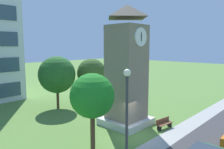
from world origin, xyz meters
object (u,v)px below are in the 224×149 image
park_bench (164,123)px  tree_near_tower (57,75)px  tree_by_building (92,96)px  street_lamp (127,115)px  tree_streetside (92,73)px  clock_tower (126,73)px

park_bench → tree_near_tower: tree_near_tower is taller
park_bench → tree_by_building: 7.77m
tree_by_building → tree_near_tower: tree_near_tower is taller
street_lamp → tree_streetside: bearing=55.0°
park_bench → tree_near_tower: 12.86m
tree_streetside → clock_tower: bearing=-107.4°
clock_tower → tree_by_building: clock_tower is taller
tree_streetside → tree_by_building: bearing=-131.1°
tree_by_building → tree_streetside: tree_streetside is taller
tree_by_building → tree_near_tower: (3.92, 10.44, 0.12)m
tree_streetside → street_lamp: bearing=-125.0°
street_lamp → tree_near_tower: 15.51m
street_lamp → tree_by_building: size_ratio=1.13×
clock_tower → park_bench: clock_tower is taller
street_lamp → tree_near_tower: (5.31, 14.58, 0.18)m
clock_tower → tree_streetside: 7.74m
park_bench → street_lamp: street_lamp is taller
clock_tower → tree_near_tower: size_ratio=1.78×
tree_streetside → tree_near_tower: size_ratio=0.94×
park_bench → tree_near_tower: size_ratio=0.31×
park_bench → tree_by_building: size_ratio=0.35×
tree_streetside → tree_near_tower: 4.10m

